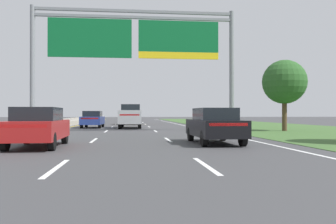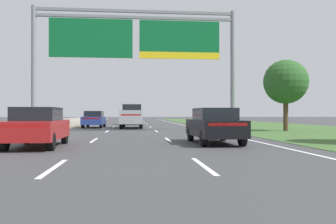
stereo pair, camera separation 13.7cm
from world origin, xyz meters
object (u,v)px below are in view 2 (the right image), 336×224
(car_black_right_lane_sedan, at_px, (214,125))
(roadside_tree_mid, at_px, (286,82))
(car_red_left_lane_sedan, at_px, (38,126))
(pickup_truck_silver, at_px, (132,116))
(car_gold_centre_lane_suv, at_px, (133,115))
(car_blue_left_lane_sedan, at_px, (94,119))
(overhead_sign_gantry, at_px, (136,44))

(car_black_right_lane_sedan, bearing_deg, roadside_tree_mid, -38.25)
(car_red_left_lane_sedan, relative_size, roadside_tree_mid, 0.82)
(pickup_truck_silver, bearing_deg, car_black_right_lane_sedan, -166.41)
(car_gold_centre_lane_suv, relative_size, car_black_right_lane_sedan, 1.07)
(car_red_left_lane_sedan, height_order, car_blue_left_lane_sedan, same)
(pickup_truck_silver, bearing_deg, car_blue_left_lane_sedan, 79.33)
(car_black_right_lane_sedan, bearing_deg, pickup_truck_silver, 11.16)
(pickup_truck_silver, bearing_deg, overhead_sign_gantry, -175.54)
(car_blue_left_lane_sedan, height_order, car_black_right_lane_sedan, same)
(car_blue_left_lane_sedan, height_order, roadside_tree_mid, roadside_tree_mid)
(overhead_sign_gantry, height_order, car_blue_left_lane_sedan, overhead_sign_gantry)
(overhead_sign_gantry, bearing_deg, car_gold_centre_lane_suv, 90.65)
(overhead_sign_gantry, height_order, pickup_truck_silver, overhead_sign_gantry)
(car_gold_centre_lane_suv, bearing_deg, overhead_sign_gantry, -177.71)
(car_red_left_lane_sedan, distance_m, car_black_right_lane_sedan, 7.42)
(overhead_sign_gantry, xyz_separation_m, car_red_left_lane_sedan, (-3.98, -11.81, -5.67))
(pickup_truck_silver, distance_m, car_gold_centre_lane_suv, 10.96)
(car_red_left_lane_sedan, height_order, roadside_tree_mid, roadside_tree_mid)
(pickup_truck_silver, xyz_separation_m, car_red_left_lane_sedan, (-3.65, -18.51, -0.26))
(pickup_truck_silver, height_order, car_black_right_lane_sedan, pickup_truck_silver)
(overhead_sign_gantry, xyz_separation_m, car_blue_left_lane_sedan, (-3.84, 7.46, -5.67))
(overhead_sign_gantry, relative_size, pickup_truck_silver, 2.76)
(car_gold_centre_lane_suv, xyz_separation_m, car_black_right_lane_sedan, (3.57, -28.48, -0.28))
(overhead_sign_gantry, xyz_separation_m, car_black_right_lane_sedan, (3.37, -10.82, -5.67))
(pickup_truck_silver, xyz_separation_m, car_blue_left_lane_sedan, (-3.51, 0.77, -0.26))
(car_gold_centre_lane_suv, xyz_separation_m, car_blue_left_lane_sedan, (-3.64, -10.19, -0.28))
(overhead_sign_gantry, relative_size, car_black_right_lane_sedan, 3.40)
(pickup_truck_silver, relative_size, car_black_right_lane_sedan, 1.23)
(car_red_left_lane_sedan, distance_m, car_blue_left_lane_sedan, 19.27)
(pickup_truck_silver, bearing_deg, car_red_left_lane_sedan, 170.49)
(pickup_truck_silver, bearing_deg, car_gold_centre_lane_suv, 0.99)
(car_blue_left_lane_sedan, distance_m, car_black_right_lane_sedan, 19.65)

